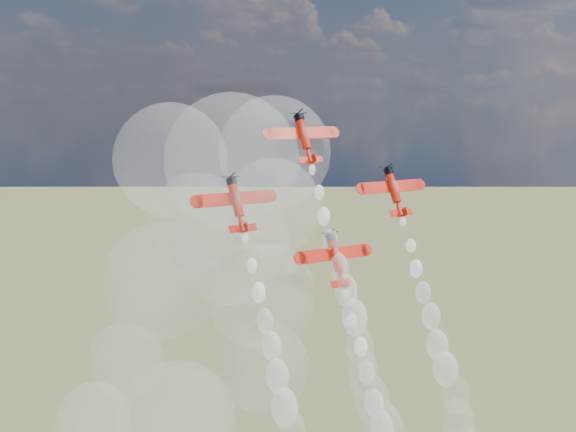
# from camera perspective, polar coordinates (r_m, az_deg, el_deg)

# --- Properties ---
(plane_lead) EXTENTS (12.84, 6.59, 8.45)m
(plane_lead) POSITION_cam_1_polar(r_m,az_deg,el_deg) (134.49, 1.16, 5.65)
(plane_lead) COLOR red
(plane_lead) RESTS_ON ground
(plane_left) EXTENTS (12.84, 6.59, 8.45)m
(plane_left) POSITION_cam_1_polar(r_m,az_deg,el_deg) (123.68, -3.67, 0.93)
(plane_left) COLOR red
(plane_left) RESTS_ON ground
(plane_right) EXTENTS (12.84, 6.59, 8.45)m
(plane_right) POSITION_cam_1_polar(r_m,az_deg,el_deg) (140.04, 7.54, 1.81)
(plane_right) COLOR red
(plane_right) RESTS_ON ground
(plane_slot) EXTENTS (12.84, 6.59, 8.45)m
(plane_slot) POSITION_cam_1_polar(r_m,az_deg,el_deg) (128.77, 3.45, -3.03)
(plane_slot) COLOR red
(plane_slot) RESTS_ON ground
(smoke_trail_lead) EXTENTS (5.83, 23.14, 41.23)m
(smoke_trail_lead) POSITION_cam_1_polar(r_m,az_deg,el_deg) (126.77, 5.57, -10.87)
(smoke_trail_lead) COLOR white
(smoke_trail_lead) RESTS_ON plane_lead
(smoke_trail_right) EXTENTS (5.80, 22.18, 40.36)m
(smoke_trail_right) POSITION_cam_1_polar(r_m,az_deg,el_deg) (135.85, 12.06, -13.81)
(smoke_trail_right) COLOR white
(smoke_trail_right) RESTS_ON plane_right
(drifted_smoke_cloud) EXTENTS (53.19, 39.45, 63.27)m
(drifted_smoke_cloud) POSITION_cam_1_polar(r_m,az_deg,el_deg) (137.27, -5.22, -2.55)
(drifted_smoke_cloud) COLOR white
(drifted_smoke_cloud) RESTS_ON ground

